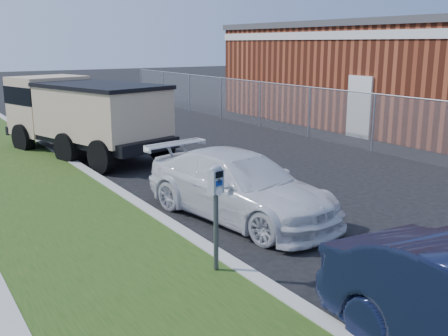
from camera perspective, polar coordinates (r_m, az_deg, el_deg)
ground at (r=10.32m, az=9.62°, el=-5.54°), size 120.00×120.00×0.00m
chainlink_fence at (r=19.10m, az=9.31°, el=7.08°), size 0.06×30.06×30.00m
brick_building at (r=24.05m, az=18.74°, el=9.90°), size 9.20×14.20×4.17m
parking_meter at (r=7.33m, az=-0.89°, el=-2.94°), size 0.24×0.18×1.54m
white_wagon at (r=10.17m, az=1.63°, el=-1.91°), size 2.52×4.61×1.27m
dump_truck at (r=16.31m, az=-15.25°, el=5.82°), size 3.73×6.22×2.30m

